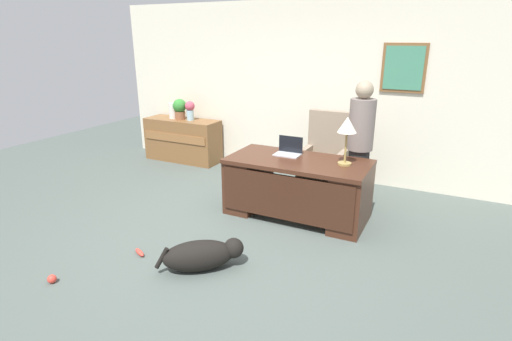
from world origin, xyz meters
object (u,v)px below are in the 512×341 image
at_px(dog_lying, 202,255).
at_px(potted_plant, 180,108).
at_px(vase_empty, 173,111).
at_px(desk, 297,186).
at_px(person_standing, 360,145).
at_px(armchair, 325,160).
at_px(dog_toy_ball, 52,279).
at_px(laptop, 289,150).
at_px(vase_with_flowers, 190,109).
at_px(credenza, 183,140).
at_px(dog_toy_plush, 140,252).
at_px(desk_lamp, 347,128).

distance_m(dog_lying, potted_plant, 3.83).
relative_size(dog_lying, vase_empty, 2.62).
bearing_deg(desk, person_standing, 45.81).
distance_m(armchair, vase_empty, 3.05).
xyz_separation_m(person_standing, potted_plant, (-3.35, 0.71, 0.10)).
xyz_separation_m(person_standing, dog_toy_ball, (-2.08, -3.00, -0.81)).
distance_m(desk, armchair, 0.88).
distance_m(desk, laptop, 0.48).
bearing_deg(armchair, person_standing, -25.62).
xyz_separation_m(dog_lying, vase_with_flowers, (-2.16, 2.89, 0.80)).
height_order(armchair, vase_with_flowers, armchair).
bearing_deg(armchair, credenza, 170.64).
relative_size(armchair, dog_lying, 1.62).
xyz_separation_m(dog_lying, potted_plant, (-2.38, 2.89, 0.80)).
xyz_separation_m(vase_with_flowers, potted_plant, (-0.22, 0.00, 0.01)).
height_order(vase_with_flowers, vase_empty, vase_with_flowers).
xyz_separation_m(credenza, vase_empty, (-0.18, 0.00, 0.52)).
bearing_deg(vase_empty, desk, -24.72).
height_order(desk, laptop, laptop).
bearing_deg(potted_plant, credenza, -2.73).
height_order(credenza, dog_toy_plush, credenza).
height_order(credenza, laptop, laptop).
height_order(credenza, dog_toy_ball, credenza).
bearing_deg(person_standing, desk_lamp, -95.49).
bearing_deg(desk, desk_lamp, 9.21).
bearing_deg(vase_with_flowers, desk_lamp, -21.99).
distance_m(credenza, dog_lying, 3.73).
bearing_deg(desk_lamp, dog_toy_ball, -129.44).
bearing_deg(armchair, potted_plant, 170.71).
relative_size(desk_lamp, vase_with_flowers, 1.69).
height_order(credenza, armchair, armchair).
relative_size(person_standing, vase_with_flowers, 4.94).
distance_m(dog_lying, dog_toy_plush, 0.76).
distance_m(person_standing, potted_plant, 3.43).
height_order(vase_with_flowers, dog_toy_ball, vase_with_flowers).
relative_size(laptop, vase_empty, 1.15).
bearing_deg(laptop, vase_with_flowers, 153.94).
bearing_deg(dog_lying, dog_toy_plush, -174.61).
distance_m(armchair, dog_lying, 2.50).
bearing_deg(laptop, credenza, 155.69).
xyz_separation_m(person_standing, vase_with_flowers, (-3.13, 0.71, 0.10)).
bearing_deg(potted_plant, laptop, -24.08).
xyz_separation_m(dog_lying, dog_toy_plush, (-0.74, -0.07, -0.13)).
relative_size(vase_empty, dog_toy_plush, 1.52).
bearing_deg(desk_lamp, vase_empty, 160.18).
relative_size(desk, dog_lying, 2.37).
bearing_deg(person_standing, dog_toy_plush, -127.23).
bearing_deg(dog_toy_plush, desk, 55.83).
distance_m(laptop, potted_plant, 2.80).
xyz_separation_m(desk, credenza, (-2.72, 1.33, -0.02)).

